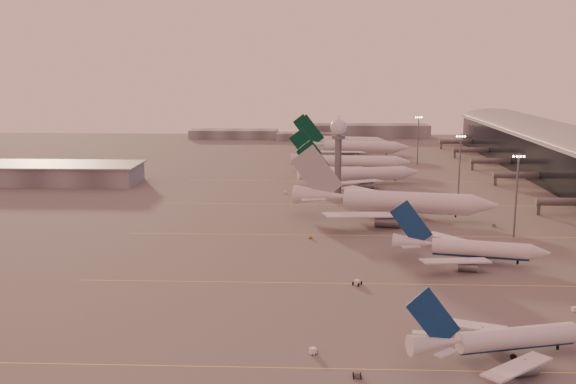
{
  "coord_description": "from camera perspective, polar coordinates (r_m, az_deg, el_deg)",
  "views": [
    {
      "loc": [
        -4.24,
        -140.99,
        50.54
      ],
      "look_at": [
        -12.85,
        75.7,
        9.15
      ],
      "focal_mm": 42.0,
      "sensor_mm": 36.0,
      "label": 1
    }
  ],
  "objects": [
    {
      "name": "gsv_tug_mid",
      "position": [
        158.29,
        5.88,
        -7.65
      ],
      "size": [
        4.64,
        4.09,
        1.14
      ],
      "color": "white",
      "rests_on": "ground"
    },
    {
      "name": "gsv_truck_c",
      "position": [
        198.55,
        1.96,
        -3.66
      ],
      "size": [
        4.97,
        3.08,
        1.89
      ],
      "color": "yellow",
      "rests_on": "ground"
    },
    {
      "name": "gsv_catering_a",
      "position": [
        153.16,
        23.17,
        -8.63
      ],
      "size": [
        4.89,
        2.96,
        3.74
      ],
      "color": "white",
      "rests_on": "ground"
    },
    {
      "name": "gsv_truck_b",
      "position": [
        192.67,
        16.07,
        -4.45
      ],
      "size": [
        6.47,
        3.74,
        2.46
      ],
      "color": "white",
      "rests_on": "ground"
    },
    {
      "name": "hangar",
      "position": [
        307.4,
        -19.88,
        1.51
      ],
      "size": [
        82.0,
        27.0,
        8.5
      ],
      "color": "slate",
      "rests_on": "ground"
    },
    {
      "name": "greentail_c",
      "position": [
        374.64,
        5.46,
        3.63
      ],
      "size": [
        63.42,
        50.92,
        23.09
      ],
      "color": "silver",
      "rests_on": "ground"
    },
    {
      "name": "gsv_catering_b",
      "position": [
        221.44,
        17.1,
        -2.38
      ],
      "size": [
        5.01,
        3.71,
        3.76
      ],
      "color": "#545759",
      "rests_on": "ground"
    },
    {
      "name": "widebody_white",
      "position": [
        225.78,
        8.92,
        -1.18
      ],
      "size": [
        67.58,
        53.68,
        23.97
      ],
      "color": "silver",
      "rests_on": "ground"
    },
    {
      "name": "taxiway_markings",
      "position": [
        206.23,
        11.79,
        -3.61
      ],
      "size": [
        180.0,
        185.25,
        0.02
      ],
      "color": "#E5DD51",
      "rests_on": "ground"
    },
    {
      "name": "gsv_truck_a",
      "position": [
        122.22,
        2.33,
        -13.02
      ],
      "size": [
        6.12,
        4.03,
        2.33
      ],
      "color": "white",
      "rests_on": "ground"
    },
    {
      "name": "mast_c",
      "position": [
        259.41,
        14.33,
        2.31
      ],
      "size": [
        3.6,
        0.56,
        25.0
      ],
      "color": "slate",
      "rests_on": "ground"
    },
    {
      "name": "distant_horizon",
      "position": [
        468.51,
        3.12,
        5.07
      ],
      "size": [
        165.0,
        37.5,
        9.0
      ],
      "color": "slate",
      "rests_on": "ground"
    },
    {
      "name": "gsv_tug_far",
      "position": [
        253.86,
        5.11,
        -0.6
      ],
      "size": [
        3.61,
        4.1,
        1.0
      ],
      "color": "yellow",
      "rests_on": "ground"
    },
    {
      "name": "mast_d",
      "position": [
        346.93,
        10.96,
        4.52
      ],
      "size": [
        3.6,
        0.56,
        25.0
      ],
      "color": "slate",
      "rests_on": "ground"
    },
    {
      "name": "narrowbody_mid",
      "position": [
        179.92,
        15.08,
        -4.84
      ],
      "size": [
        39.73,
        31.37,
        15.73
      ],
      "color": "silver",
      "rests_on": "ground"
    },
    {
      "name": "mast_b",
      "position": [
        208.03,
        18.78,
        0.03
      ],
      "size": [
        3.6,
        0.56,
        25.0
      ],
      "color": "slate",
      "rests_on": "ground"
    },
    {
      "name": "ground",
      "position": [
        149.84,
        3.81,
        -8.93
      ],
      "size": [
        700.0,
        700.0,
        0.0
      ],
      "primitive_type": "plane",
      "color": "#585555",
      "rests_on": "ground"
    },
    {
      "name": "greentail_d",
      "position": [
        404.4,
        4.54,
        4.12
      ],
      "size": [
        57.33,
        45.9,
        21.0
      ],
      "color": "silver",
      "rests_on": "ground"
    },
    {
      "name": "gsv_truck_d",
      "position": [
        266.42,
        -0.3,
        0.09
      ],
      "size": [
        3.3,
        5.1,
        1.94
      ],
      "color": "white",
      "rests_on": "ground"
    },
    {
      "name": "radar_tower",
      "position": [
        262.83,
        4.29,
        4.31
      ],
      "size": [
        6.4,
        6.4,
        31.1
      ],
      "color": "slate",
      "rests_on": "ground"
    },
    {
      "name": "greentail_b",
      "position": [
        320.49,
        5.33,
        2.35
      ],
      "size": [
        57.37,
        46.29,
        20.83
      ],
      "color": "silver",
      "rests_on": "ground"
    },
    {
      "name": "greentail_a",
      "position": [
        286.63,
        6.08,
        1.29
      ],
      "size": [
        53.08,
        42.39,
        19.58
      ],
      "color": "silver",
      "rests_on": "ground"
    },
    {
      "name": "gsv_tug_near",
      "position": [
        114.57,
        5.87,
        -15.16
      ],
      "size": [
        1.97,
        3.26,
        0.93
      ],
      "color": "#545759",
      "rests_on": "ground"
    },
    {
      "name": "narrowbody_near",
      "position": [
        125.6,
        17.78,
        -12.04
      ],
      "size": [
        35.45,
        27.92,
        14.15
      ],
      "color": "silver",
      "rests_on": "ground"
    }
  ]
}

